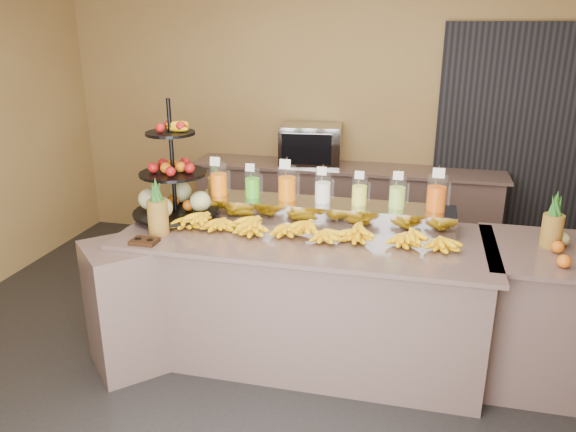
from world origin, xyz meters
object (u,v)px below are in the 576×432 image
at_px(banana_heap, 306,226).
at_px(pitcher_tray, 322,212).
at_px(condiment_caddy, 144,241).
at_px(oven_warmer, 311,145).
at_px(fruit_stand, 179,189).

bearing_deg(banana_heap, pitcher_tray, 79.96).
xyz_separation_m(condiment_caddy, oven_warmer, (0.64, 2.34, 0.19)).
xyz_separation_m(banana_heap, oven_warmer, (-0.37, 1.98, 0.13)).
bearing_deg(pitcher_tray, oven_warmer, 104.14).
relative_size(pitcher_tray, condiment_caddy, 10.85).
height_order(pitcher_tray, oven_warmer, oven_warmer).
distance_m(banana_heap, condiment_caddy, 1.07).
xyz_separation_m(pitcher_tray, oven_warmer, (-0.42, 1.67, 0.13)).
height_order(pitcher_tray, condiment_caddy, pitcher_tray).
distance_m(banana_heap, fruit_stand, 0.99).
xyz_separation_m(pitcher_tray, condiment_caddy, (-1.06, -0.67, -0.06)).
relative_size(pitcher_tray, oven_warmer, 3.08).
bearing_deg(condiment_caddy, fruit_stand, 86.17).
bearing_deg(fruit_stand, pitcher_tray, -5.21).
distance_m(pitcher_tray, fruit_stand, 1.05).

